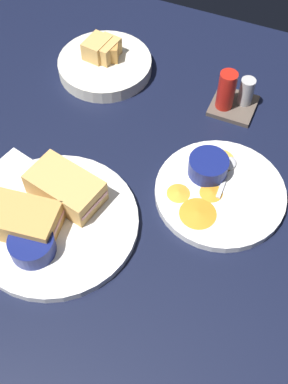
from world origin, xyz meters
TOP-DOWN VIEW (x-y plane):
  - ground_plane at (0.00, 0.00)cm, footprint 110.00×110.00cm
  - plate_sandwich_main at (-8.30, -13.75)cm, footprint 29.06×29.06cm
  - sandwich_half_near at (-8.86, -8.26)cm, footprint 14.44×10.17cm
  - sandwich_half_far at (-12.77, -16.98)cm, footprint 14.09×9.31cm
  - ramekin_dark_sauce at (-8.66, -20.28)cm, footprint 7.60×7.60cm
  - spoon_by_dark_ramekin at (-9.91, -14.56)cm, footprint 3.57×9.94cm
  - plate_chips_companion at (16.15, 3.62)cm, footprint 23.83×23.83cm
  - ramekin_light_gravy at (12.57, 6.60)cm, footprint 7.33×7.33cm
  - spoon_by_gravy_ramekin at (15.97, 8.63)cm, footprint 2.32×9.90cm
  - plantain_chip_scatter at (13.35, 2.40)cm, footprint 11.67×20.88cm
  - bread_basket_rear at (-17.94, 25.95)cm, footprint 20.50×20.50cm
  - condiment_caddy at (11.34, 25.82)cm, footprint 9.00×9.00cm
  - paper_napkin_folded at (-20.33, -7.22)cm, footprint 12.81×11.33cm

SIDE VIEW (x-z plane):
  - ground_plane at x=0.00cm, z-range -3.00..0.00cm
  - paper_napkin_folded at x=-20.33cm, z-range 0.00..0.40cm
  - plate_sandwich_main at x=-8.30cm, z-range 0.00..1.60cm
  - plate_chips_companion at x=16.15cm, z-range 0.00..1.60cm
  - plantain_chip_scatter at x=13.35cm, z-range 1.60..2.20cm
  - spoon_by_dark_ramekin at x=-9.91cm, z-range 1.56..2.36cm
  - spoon_by_gravy_ramekin at x=15.97cm, z-range 1.56..2.36cm
  - bread_basket_rear at x=-17.94cm, z-range -1.36..5.71cm
  - condiment_caddy at x=11.34cm, z-range -1.34..8.16cm
  - ramekin_dark_sauce at x=-8.66cm, z-range 1.74..5.22cm
  - ramekin_light_gravy at x=12.57cm, z-range 1.74..5.26cm
  - sandwich_half_near at x=-8.86cm, z-range 1.60..6.40cm
  - sandwich_half_far at x=-12.77cm, z-range 1.60..6.40cm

